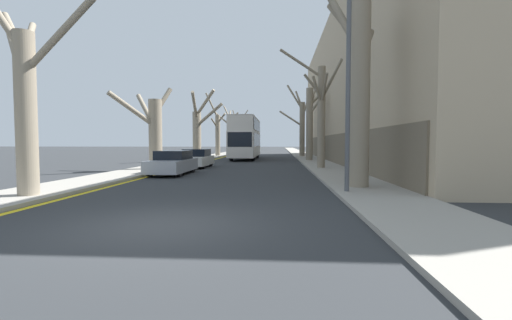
# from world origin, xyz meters

# --- Properties ---
(ground_plane) EXTENTS (300.00, 300.00, 0.00)m
(ground_plane) POSITION_xyz_m (0.00, 0.00, 0.00)
(ground_plane) COLOR #2B2D30
(sidewalk_left) EXTENTS (2.77, 120.00, 0.12)m
(sidewalk_left) POSITION_xyz_m (-5.91, 50.00, 0.06)
(sidewalk_left) COLOR gray
(sidewalk_left) RESTS_ON ground
(sidewalk_right) EXTENTS (2.77, 120.00, 0.12)m
(sidewalk_right) POSITION_xyz_m (5.91, 50.00, 0.06)
(sidewalk_right) COLOR gray
(sidewalk_right) RESTS_ON ground
(building_facade_right) EXTENTS (10.08, 46.72, 13.89)m
(building_facade_right) POSITION_xyz_m (12.29, 26.79, 6.93)
(building_facade_right) COLOR tan
(building_facade_right) RESTS_ON ground
(kerb_line_stripe) EXTENTS (0.24, 120.00, 0.01)m
(kerb_line_stripe) POSITION_xyz_m (-4.35, 50.00, 0.00)
(kerb_line_stripe) COLOR yellow
(kerb_line_stripe) RESTS_ON ground
(street_tree_left_0) EXTENTS (4.50, 2.36, 6.67)m
(street_tree_left_0) POSITION_xyz_m (-5.51, 3.33, 3.24)
(street_tree_left_0) COLOR gray
(street_tree_left_0) RESTS_ON ground
(street_tree_left_1) EXTENTS (3.02, 3.93, 5.46)m
(street_tree_left_1) POSITION_xyz_m (-5.52, 14.48, 2.62)
(street_tree_left_1) COLOR gray
(street_tree_left_1) RESTS_ON ground
(street_tree_left_2) EXTENTS (3.06, 3.17, 6.95)m
(street_tree_left_2) POSITION_xyz_m (-5.44, 26.35, 2.99)
(street_tree_left_2) COLOR gray
(street_tree_left_2) RESTS_ON ground
(street_tree_left_3) EXTENTS (2.65, 1.75, 8.13)m
(street_tree_left_3) POSITION_xyz_m (-5.43, 36.89, 3.09)
(street_tree_left_3) COLOR gray
(street_tree_left_3) RESTS_ON ground
(street_tree_left_4) EXTENTS (4.33, 2.20, 8.01)m
(street_tree_left_4) POSITION_xyz_m (-5.67, 48.70, 3.76)
(street_tree_left_4) COLOR gray
(street_tree_left_4) RESTS_ON ground
(street_tree_left_5) EXTENTS (3.78, 4.42, 8.19)m
(street_tree_left_5) POSITION_xyz_m (-5.50, 59.36, 3.87)
(street_tree_left_5) COLOR gray
(street_tree_left_5) RESTS_ON ground
(street_tree_right_0) EXTENTS (2.33, 1.67, 8.26)m
(street_tree_right_0) POSITION_xyz_m (5.59, 6.25, 4.02)
(street_tree_right_0) COLOR gray
(street_tree_right_0) RESTS_ON ground
(street_tree_right_1) EXTENTS (3.93, 2.33, 8.03)m
(street_tree_right_1) POSITION_xyz_m (5.36, 16.13, 3.91)
(street_tree_right_1) COLOR gray
(street_tree_right_1) RESTS_ON ground
(street_tree_right_2) EXTENTS (1.68, 4.33, 7.74)m
(street_tree_right_2) POSITION_xyz_m (5.61, 26.55, 3.93)
(street_tree_right_2) COLOR gray
(street_tree_right_2) RESTS_ON ground
(street_tree_right_3) EXTENTS (3.69, 2.96, 9.11)m
(street_tree_right_3) POSITION_xyz_m (5.35, 36.32, 4.07)
(street_tree_right_3) COLOR gray
(street_tree_right_3) RESTS_ON ground
(double_decker_bus) EXTENTS (2.57, 11.56, 4.47)m
(double_decker_bus) POSITION_xyz_m (-1.07, 30.21, 2.53)
(double_decker_bus) COLOR silver
(double_decker_bus) RESTS_ON ground
(parked_car_0) EXTENTS (1.83, 4.52, 1.35)m
(parked_car_0) POSITION_xyz_m (-3.45, 11.89, 0.65)
(parked_car_0) COLOR #9EA3AD
(parked_car_0) RESTS_ON ground
(parked_car_1) EXTENTS (1.85, 4.33, 1.34)m
(parked_car_1) POSITION_xyz_m (-3.45, 17.43, 0.64)
(parked_car_1) COLOR silver
(parked_car_1) RESTS_ON ground
(lamp_post) EXTENTS (1.40, 0.20, 7.08)m
(lamp_post) POSITION_xyz_m (4.83, 4.82, 3.99)
(lamp_post) COLOR #4C4F54
(lamp_post) RESTS_ON ground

